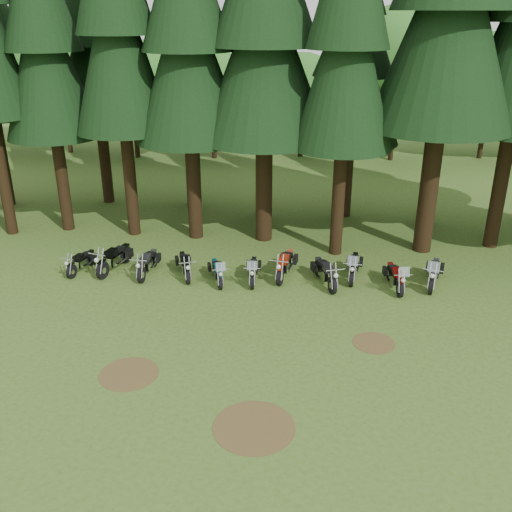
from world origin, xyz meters
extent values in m
plane|color=#36561A|center=(0.00, 0.00, 0.00)|extent=(120.00, 120.00, 0.00)
cylinder|color=black|center=(-12.29, 8.98, 3.39)|extent=(0.52, 0.52, 6.77)
cylinder|color=black|center=(-9.78, 9.82, 2.76)|extent=(0.58, 0.58, 5.53)
cone|color=black|center=(-9.78, 9.82, 8.06)|extent=(4.32, 4.32, 6.91)
cylinder|color=black|center=(-6.29, 9.51, 2.99)|extent=(0.58, 0.58, 5.99)
cone|color=black|center=(-6.29, 9.51, 8.73)|extent=(4.32, 4.32, 7.49)
cylinder|color=black|center=(-3.21, 9.40, 2.78)|extent=(0.66, 0.66, 5.57)
cone|color=black|center=(-3.21, 9.40, 8.12)|extent=(4.95, 4.95, 6.96)
cylinder|color=black|center=(0.07, 9.44, 2.85)|extent=(0.77, 0.77, 5.70)
cone|color=black|center=(0.07, 9.44, 8.31)|extent=(5.81, 5.81, 7.12)
cylinder|color=black|center=(3.43, 8.02, 2.85)|extent=(0.55, 0.55, 5.71)
cone|color=black|center=(3.43, 8.02, 8.32)|extent=(4.15, 4.15, 7.14)
cylinder|color=black|center=(7.37, 8.76, 3.31)|extent=(0.80, 0.80, 6.62)
cone|color=black|center=(7.37, 8.76, 9.65)|extent=(5.98, 5.98, 8.27)
cylinder|color=black|center=(10.62, 9.61, 3.17)|extent=(0.64, 0.64, 6.35)
cylinder|color=black|center=(-14.68, 13.25, 2.93)|extent=(0.67, 0.67, 5.87)
cylinder|color=black|center=(-9.26, 14.35, 2.76)|extent=(0.60, 0.60, 5.53)
cone|color=black|center=(-9.26, 14.35, 8.06)|extent=(4.52, 4.52, 6.91)
cylinder|color=black|center=(-4.38, 14.40, 2.78)|extent=(0.65, 0.65, 5.55)
cone|color=black|center=(-4.38, 14.40, 8.10)|extent=(4.85, 4.85, 6.94)
cylinder|color=black|center=(-0.37, 12.94, 2.76)|extent=(0.58, 0.58, 5.52)
cone|color=black|center=(-0.37, 12.94, 8.05)|extent=(4.35, 4.35, 6.90)
cylinder|color=black|center=(4.04, 13.25, 2.35)|extent=(0.66, 0.66, 4.70)
cone|color=black|center=(4.04, 13.25, 6.85)|extent=(4.94, 4.94, 5.87)
cone|color=black|center=(4.04, 13.25, 9.62)|extent=(3.95, 3.95, 4.96)
cylinder|color=black|center=(8.07, 12.86, 2.78)|extent=(0.53, 0.53, 5.56)
cone|color=black|center=(8.07, 12.86, 8.11)|extent=(3.94, 3.94, 6.95)
cylinder|color=black|center=(-16.34, 26.00, 1.65)|extent=(0.36, 0.36, 3.29)
sphere|color=#296720|center=(-16.34, 26.00, 6.04)|extent=(7.69, 7.69, 7.69)
sphere|color=#296720|center=(-15.02, 25.12, 5.27)|extent=(5.49, 5.49, 5.49)
cylinder|color=black|center=(-10.73, 24.98, 1.40)|extent=(0.36, 0.36, 2.80)
sphere|color=#296720|center=(-10.73, 24.98, 5.13)|extent=(6.53, 6.53, 6.53)
sphere|color=#296720|center=(-9.61, 24.23, 4.48)|extent=(4.67, 4.67, 4.67)
cylinder|color=black|center=(-4.99, 25.31, 1.27)|extent=(0.36, 0.36, 2.55)
sphere|color=#296720|center=(-4.99, 25.31, 4.67)|extent=(5.95, 5.95, 5.95)
sphere|color=#296720|center=(-3.97, 24.63, 4.08)|extent=(4.25, 4.25, 4.25)
cylinder|color=black|center=(1.32, 26.50, 1.23)|extent=(0.36, 0.36, 2.47)
sphere|color=#296720|center=(1.32, 26.50, 4.53)|extent=(5.76, 5.76, 5.76)
sphere|color=#296720|center=(2.30, 25.84, 3.95)|extent=(4.12, 4.12, 4.12)
cylinder|color=black|center=(7.92, 25.96, 1.76)|extent=(0.36, 0.36, 3.52)
sphere|color=#296720|center=(7.92, 25.96, 6.45)|extent=(8.21, 8.21, 8.21)
sphere|color=#296720|center=(9.33, 25.02, 5.63)|extent=(5.87, 5.87, 5.87)
cylinder|color=black|center=(14.54, 27.22, 1.47)|extent=(0.36, 0.36, 2.94)
sphere|color=#296720|center=(14.54, 27.22, 5.39)|extent=(6.86, 6.86, 6.86)
sphere|color=#296720|center=(15.72, 26.43, 4.70)|extent=(4.90, 4.90, 4.90)
cylinder|color=#4C3D1E|center=(-3.00, -2.00, 0.01)|extent=(1.80, 1.80, 0.01)
cylinder|color=#4C3D1E|center=(4.50, 0.50, 0.01)|extent=(1.40, 1.40, 0.01)
cylinder|color=#4C3D1E|center=(1.00, -4.00, 0.01)|extent=(2.20, 2.20, 0.01)
cylinder|color=black|center=(-7.34, 4.29, 0.29)|extent=(0.26, 0.60, 0.59)
cylinder|color=black|center=(-7.01, 5.63, 0.29)|extent=(0.26, 0.60, 0.59)
cube|color=silver|center=(-7.16, 5.00, 0.37)|extent=(0.39, 0.66, 0.30)
cube|color=black|center=(-7.21, 4.81, 0.69)|extent=(0.38, 0.54, 0.21)
cube|color=black|center=(-7.11, 5.20, 0.66)|extent=(0.38, 0.54, 0.11)
cylinder|color=black|center=(-6.06, 4.38, 0.37)|extent=(0.35, 0.74, 0.73)
cylinder|color=black|center=(-5.60, 6.03, 0.37)|extent=(0.35, 0.74, 0.73)
cube|color=silver|center=(-5.81, 5.26, 0.46)|extent=(0.51, 0.83, 0.38)
cube|color=black|center=(-5.88, 5.02, 0.86)|extent=(0.48, 0.68, 0.27)
cube|color=black|center=(-5.75, 5.51, 0.82)|extent=(0.48, 0.68, 0.13)
cylinder|color=black|center=(-4.39, 4.19, 0.33)|extent=(0.18, 0.67, 0.67)
cylinder|color=black|center=(-4.31, 5.75, 0.33)|extent=(0.18, 0.67, 0.67)
cube|color=silver|center=(-4.34, 5.02, 0.42)|extent=(0.32, 0.72, 0.34)
cube|color=black|center=(-4.36, 4.79, 0.79)|extent=(0.33, 0.57, 0.24)
cube|color=black|center=(-4.33, 5.25, 0.75)|extent=(0.33, 0.57, 0.12)
cylinder|color=black|center=(-2.52, 4.25, 0.32)|extent=(0.35, 0.64, 0.64)
cylinder|color=black|center=(-3.03, 5.65, 0.32)|extent=(0.35, 0.64, 0.64)
cube|color=silver|center=(-2.79, 5.00, 0.41)|extent=(0.49, 0.73, 0.33)
cube|color=black|center=(-2.72, 4.79, 0.75)|extent=(0.45, 0.60, 0.23)
cube|color=black|center=(-2.87, 5.21, 0.71)|extent=(0.45, 0.60, 0.12)
cylinder|color=black|center=(-1.16, 3.91, 0.29)|extent=(0.30, 0.59, 0.58)
cylinder|color=black|center=(-1.59, 5.21, 0.29)|extent=(0.30, 0.59, 0.58)
cube|color=silver|center=(-1.39, 4.60, 0.37)|extent=(0.43, 0.67, 0.30)
cube|color=#0A465B|center=(-1.33, 4.41, 0.69)|extent=(0.40, 0.55, 0.21)
cube|color=black|center=(-1.46, 4.80, 0.66)|extent=(0.40, 0.55, 0.11)
cube|color=silver|center=(-1.08, 3.66, 1.08)|extent=(0.39, 0.22, 0.35)
cylinder|color=black|center=(0.09, 4.07, 0.30)|extent=(0.16, 0.61, 0.61)
cylinder|color=black|center=(0.01, 5.49, 0.30)|extent=(0.16, 0.61, 0.61)
cube|color=silver|center=(0.05, 4.83, 0.39)|extent=(0.29, 0.66, 0.31)
cube|color=black|center=(0.06, 4.62, 0.72)|extent=(0.30, 0.52, 0.22)
cube|color=black|center=(0.04, 5.04, 0.68)|extent=(0.30, 0.52, 0.11)
cube|color=silver|center=(0.11, 3.79, 1.12)|extent=(0.39, 0.14, 0.36)
cylinder|color=black|center=(1.16, 4.51, 0.35)|extent=(0.28, 0.72, 0.71)
cylinder|color=black|center=(1.47, 6.15, 0.35)|extent=(0.28, 0.72, 0.71)
cube|color=silver|center=(1.32, 5.39, 0.45)|extent=(0.43, 0.79, 0.37)
cube|color=#A8230B|center=(1.28, 5.14, 0.84)|extent=(0.43, 0.64, 0.26)
cube|color=black|center=(1.37, 5.63, 0.79)|extent=(0.43, 0.64, 0.13)
cylinder|color=black|center=(3.21, 3.98, 0.34)|extent=(0.37, 0.70, 0.69)
cylinder|color=black|center=(2.67, 5.50, 0.34)|extent=(0.37, 0.70, 0.69)
cube|color=silver|center=(2.92, 4.79, 0.44)|extent=(0.52, 0.79, 0.35)
cube|color=black|center=(3.00, 4.56, 0.81)|extent=(0.49, 0.65, 0.25)
cube|color=black|center=(2.84, 5.02, 0.77)|extent=(0.49, 0.65, 0.13)
cylinder|color=black|center=(3.99, 4.70, 0.33)|extent=(0.23, 0.67, 0.66)
cylinder|color=black|center=(4.19, 6.23, 0.33)|extent=(0.23, 0.67, 0.66)
cube|color=silver|center=(4.10, 5.52, 0.42)|extent=(0.37, 0.73, 0.34)
cube|color=black|center=(4.07, 5.29, 0.78)|extent=(0.37, 0.58, 0.24)
cube|color=black|center=(4.13, 5.74, 0.74)|extent=(0.37, 0.58, 0.12)
cube|color=silver|center=(3.95, 4.40, 1.22)|extent=(0.43, 0.18, 0.39)
cylinder|color=black|center=(5.76, 3.95, 0.32)|extent=(0.22, 0.65, 0.63)
cylinder|color=black|center=(5.55, 5.43, 0.32)|extent=(0.22, 0.65, 0.63)
cube|color=silver|center=(5.65, 4.74, 0.40)|extent=(0.36, 0.70, 0.33)
cube|color=#660709|center=(5.68, 4.52, 0.75)|extent=(0.36, 0.56, 0.23)
cube|color=black|center=(5.62, 4.96, 0.71)|extent=(0.36, 0.56, 0.12)
cube|color=silver|center=(5.80, 3.67, 1.17)|extent=(0.42, 0.18, 0.38)
cylinder|color=black|center=(6.99, 4.33, 0.34)|extent=(0.32, 0.70, 0.69)
cylinder|color=black|center=(7.41, 5.89, 0.34)|extent=(0.32, 0.70, 0.69)
cube|color=silver|center=(7.22, 5.16, 0.44)|extent=(0.47, 0.78, 0.35)
cube|color=black|center=(7.15, 4.93, 0.81)|extent=(0.45, 0.64, 0.25)
cube|color=black|center=(7.28, 5.39, 0.77)|extent=(0.45, 0.64, 0.13)
cube|color=silver|center=(6.91, 4.03, 1.27)|extent=(0.46, 0.24, 0.41)
camera|label=1|loc=(2.25, -15.89, 10.07)|focal=40.00mm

